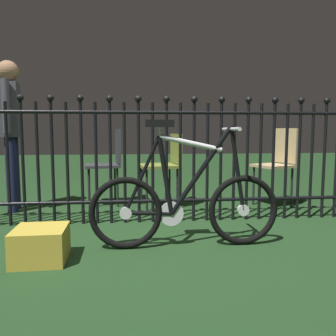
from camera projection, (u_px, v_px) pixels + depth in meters
ground_plane at (158, 240)px, 2.71m from camera, size 20.00×20.00×0.00m
iron_fence at (148, 156)px, 3.19m from camera, size 4.45×0.07×1.22m
bicycle at (185, 204)px, 2.53m from camera, size 1.40×0.40×0.93m
chair_olive at (165, 161)px, 3.89m from camera, size 0.48×0.48×0.82m
chair_charcoal at (109, 159)px, 3.99m from camera, size 0.44×0.44×0.87m
chair_tan at (278, 159)px, 3.93m from camera, size 0.48×0.47×0.88m
person_visitor at (10, 123)px, 3.62m from camera, size 0.22×0.47×1.57m
display_crate at (41, 245)px, 2.27m from camera, size 0.34×0.34×0.22m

